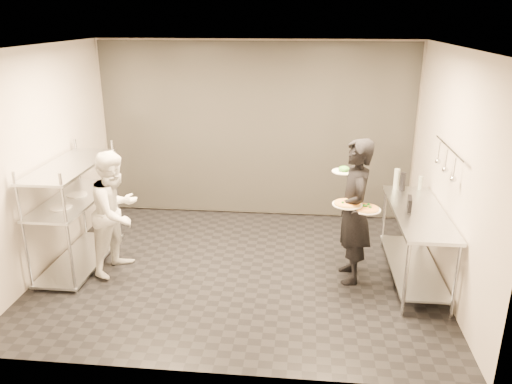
# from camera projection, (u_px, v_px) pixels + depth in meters

# --- Properties ---
(room_shell) EXTENTS (5.00, 4.00, 2.80)m
(room_shell) POSITION_uv_depth(u_px,v_px,m) (250.00, 143.00, 7.14)
(room_shell) COLOR black
(room_shell) RESTS_ON ground
(pass_rack) EXTENTS (0.60, 1.60, 1.50)m
(pass_rack) POSITION_uv_depth(u_px,v_px,m) (75.00, 209.00, 6.45)
(pass_rack) COLOR #B0B2B7
(pass_rack) RESTS_ON ground
(prep_counter) EXTENTS (0.60, 1.80, 0.92)m
(prep_counter) POSITION_uv_depth(u_px,v_px,m) (416.00, 233.00, 6.08)
(prep_counter) COLOR #B0B2B7
(prep_counter) RESTS_ON ground
(utensil_rail) EXTENTS (0.07, 1.20, 0.31)m
(utensil_rail) POSITION_uv_depth(u_px,v_px,m) (447.00, 161.00, 5.75)
(utensil_rail) COLOR #B0B2B7
(utensil_rail) RESTS_ON room_shell
(waiter) EXTENTS (0.49, 0.70, 1.80)m
(waiter) POSITION_uv_depth(u_px,v_px,m) (354.00, 212.00, 6.01)
(waiter) COLOR black
(waiter) RESTS_ON ground
(chef) EXTENTS (0.81, 0.92, 1.59)m
(chef) POSITION_uv_depth(u_px,v_px,m) (116.00, 212.00, 6.27)
(chef) COLOR white
(chef) RESTS_ON ground
(pizza_plate_near) EXTENTS (0.35, 0.35, 0.05)m
(pizza_plate_near) POSITION_uv_depth(u_px,v_px,m) (347.00, 204.00, 5.79)
(pizza_plate_near) COLOR white
(pizza_plate_near) RESTS_ON waiter
(pizza_plate_far) EXTENTS (0.34, 0.34, 0.05)m
(pizza_plate_far) POSITION_uv_depth(u_px,v_px,m) (366.00, 209.00, 5.75)
(pizza_plate_far) COLOR white
(pizza_plate_far) RESTS_ON waiter
(salad_plate) EXTENTS (0.29, 0.29, 0.07)m
(salad_plate) POSITION_uv_depth(u_px,v_px,m) (344.00, 170.00, 6.16)
(salad_plate) COLOR white
(salad_plate) RESTS_ON waiter
(pos_monitor) EXTENTS (0.08, 0.23, 0.16)m
(pos_monitor) POSITION_uv_depth(u_px,v_px,m) (409.00, 204.00, 5.97)
(pos_monitor) COLOR black
(pos_monitor) RESTS_ON prep_counter
(bottle_green) EXTENTS (0.08, 0.08, 0.27)m
(bottle_green) POSITION_uv_depth(u_px,v_px,m) (397.00, 179.00, 6.70)
(bottle_green) COLOR gray
(bottle_green) RESTS_ON prep_counter
(bottle_clear) EXTENTS (0.05, 0.05, 0.18)m
(bottle_clear) POSITION_uv_depth(u_px,v_px,m) (420.00, 183.00, 6.69)
(bottle_clear) COLOR gray
(bottle_clear) RESTS_ON prep_counter
(bottle_dark) EXTENTS (0.07, 0.07, 0.25)m
(bottle_dark) POSITION_uv_depth(u_px,v_px,m) (403.00, 182.00, 6.62)
(bottle_dark) COLOR black
(bottle_dark) RESTS_ON prep_counter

